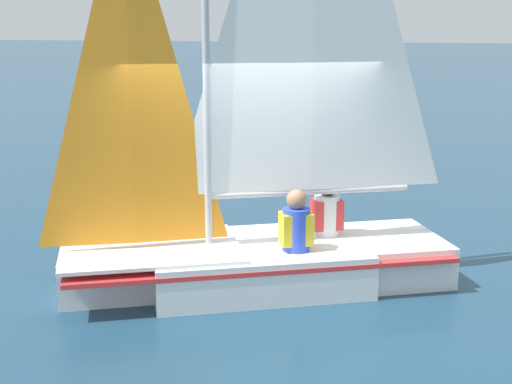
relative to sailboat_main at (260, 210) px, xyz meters
name	(u,v)px	position (x,y,z in m)	size (l,w,h in m)	color
ground_plane	(256,284)	(0.04, 0.02, -0.87)	(260.00, 260.00, 0.00)	navy
sailboat_main	(260,210)	(0.00, 0.00, 0.00)	(4.45, 3.42, 6.08)	white
sailor_helm	(296,238)	(-0.45, 0.13, -0.25)	(0.42, 0.41, 1.16)	black
sailor_crew	(327,222)	(-0.64, -0.57, -0.24)	(0.42, 0.41, 1.16)	black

